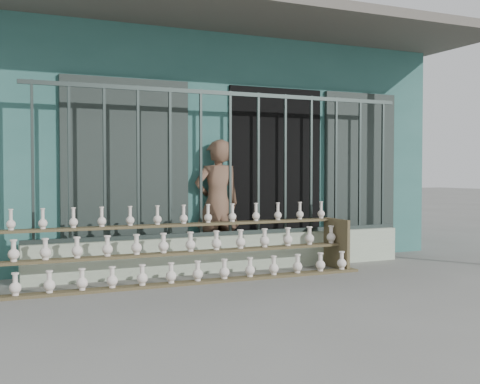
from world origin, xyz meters
name	(u,v)px	position (x,y,z in m)	size (l,w,h in m)	color
ground	(279,289)	(0.00, 0.00, 0.00)	(60.00, 60.00, 0.00)	slate
workshop_building	(162,149)	(0.00, 4.23, 1.62)	(7.40, 6.60, 3.21)	#30665F
parapet_wall	(230,253)	(0.00, 1.30, 0.23)	(5.00, 0.20, 0.45)	#B6C6AA
security_fence	(230,163)	(0.00, 1.30, 1.35)	(5.00, 0.04, 1.80)	#283330
shelf_rack	(178,249)	(-0.83, 0.88, 0.36)	(4.50, 0.68, 0.85)	brown
elderly_woman	(217,203)	(-0.03, 1.65, 0.83)	(0.61, 0.40, 1.66)	brown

